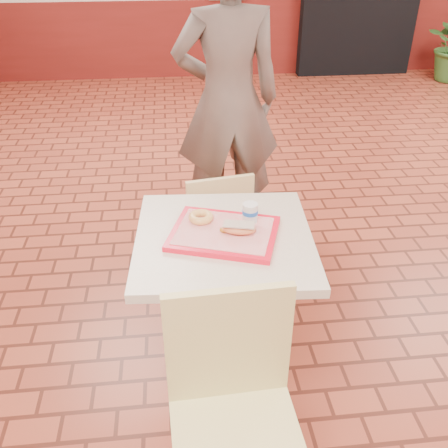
{
  "coord_description": "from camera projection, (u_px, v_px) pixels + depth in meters",
  "views": [
    {
      "loc": [
        -1.42,
        -2.2,
        1.98
      ],
      "look_at": [
        -1.22,
        -0.41,
        0.86
      ],
      "focal_mm": 40.0,
      "sensor_mm": 36.0,
      "label": 1
    }
  ],
  "objects": [
    {
      "name": "chair_main_front",
      "position": [
        234.0,
        407.0,
        1.72
      ],
      "size": [
        0.46,
        0.46,
        0.96
      ],
      "rotation": [
        0.0,
        0.0,
        0.05
      ],
      "color": "#D8CB82",
      "rests_on": "ground"
    },
    {
      "name": "main_table",
      "position": [
        224.0,
        283.0,
        2.28
      ],
      "size": [
        0.76,
        0.76,
        0.8
      ],
      "rotation": [
        0.0,
        0.0,
        -0.06
      ],
      "color": "beige",
      "rests_on": "ground"
    },
    {
      "name": "paper_cup",
      "position": [
        250.0,
        212.0,
        2.17
      ],
      "size": [
        0.07,
        0.07,
        0.09
      ],
      "rotation": [
        0.0,
        0.0,
        -0.06
      ],
      "color": "silver",
      "rests_on": "serving_tray"
    },
    {
      "name": "customer",
      "position": [
        228.0,
        101.0,
        3.19
      ],
      "size": [
        0.73,
        0.51,
        1.91
      ],
      "primitive_type": "imported",
      "rotation": [
        0.0,
        0.0,
        3.22
      ],
      "color": "brown",
      "rests_on": "ground"
    },
    {
      "name": "chair_main_back",
      "position": [
        216.0,
        226.0,
        2.87
      ],
      "size": [
        0.42,
        0.42,
        0.8
      ],
      "rotation": [
        0.0,
        0.0,
        3.3
      ],
      "color": "#DFC886",
      "rests_on": "ground"
    },
    {
      "name": "long_john_donut",
      "position": [
        238.0,
        229.0,
        2.1
      ],
      "size": [
        0.16,
        0.1,
        0.05
      ],
      "rotation": [
        0.0,
        0.0,
        -0.23
      ],
      "color": "#D0693C",
      "rests_on": "serving_tray"
    },
    {
      "name": "ring_donut",
      "position": [
        201.0,
        217.0,
        2.19
      ],
      "size": [
        0.14,
        0.14,
        0.03
      ],
      "primitive_type": "torus",
      "rotation": [
        0.0,
        0.0,
        -0.34
      ],
      "color": "#E2A252",
      "rests_on": "serving_tray"
    },
    {
      "name": "wainscot_band",
      "position": [
        435.0,
        227.0,
        2.76
      ],
      "size": [
        8.0,
        10.0,
        1.0
      ],
      "color": "#5F1612",
      "rests_on": "ground"
    },
    {
      "name": "serving_tray",
      "position": [
        224.0,
        233.0,
        2.14
      ],
      "size": [
        0.44,
        0.35,
        0.03
      ],
      "rotation": [
        0.0,
        0.0,
        -0.32
      ],
      "color": "red",
      "rests_on": "main_table"
    }
  ]
}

